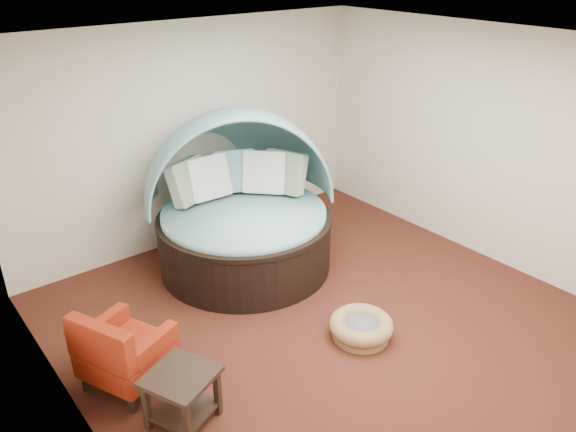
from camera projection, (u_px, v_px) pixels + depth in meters
floor at (324, 318)px, 5.94m from camera, size 5.00×5.00×0.00m
wall_back at (194, 135)px, 7.09m from camera, size 5.00×0.00×5.00m
wall_left at (64, 287)px, 3.93m from camera, size 0.00×5.00×5.00m
wall_right at (481, 145)px, 6.75m from camera, size 0.00×5.00×5.00m
ceiling at (333, 45)px, 4.73m from camera, size 5.00×5.00×0.00m
canopy_daybed at (242, 196)px, 6.64m from camera, size 2.76×2.73×1.90m
pet_basket at (361, 327)px, 5.61m from camera, size 0.85×0.85×0.22m
red_armchair at (122, 351)px, 4.88m from camera, size 0.89×0.89×0.80m
side_table at (182, 391)px, 4.52m from camera, size 0.67×0.67×0.49m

